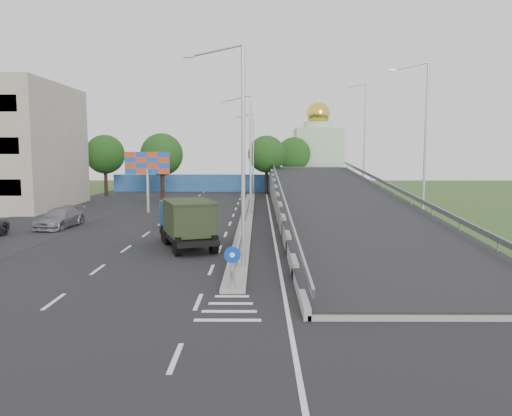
{
  "coord_description": "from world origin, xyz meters",
  "views": [
    {
      "loc": [
        1.02,
        -16.71,
        5.48
      ],
      "look_at": [
        0.85,
        12.45,
        2.2
      ],
      "focal_mm": 35.0,
      "sensor_mm": 36.0,
      "label": 1
    }
  ],
  "objects_px": {
    "dump_truck": "(187,221)",
    "church": "(318,153)",
    "parked_car_d": "(60,218)",
    "billboard": "(147,167)",
    "lamp_post_far": "(252,149)",
    "lamp_post_near": "(239,145)",
    "sign_bollard": "(233,268)",
    "lamp_post_mid": "(248,148)"
  },
  "relations": [
    {
      "from": "lamp_post_far",
      "to": "church",
      "type": "relative_size",
      "value": 0.73
    },
    {
      "from": "lamp_post_mid",
      "to": "lamp_post_near",
      "type": "bearing_deg",
      "value": -90.0
    },
    {
      "from": "lamp_post_mid",
      "to": "lamp_post_far",
      "type": "xyz_separation_m",
      "value": [
        0.0,
        20.0,
        0.0
      ]
    },
    {
      "from": "sign_bollard",
      "to": "lamp_post_far",
      "type": "height_order",
      "value": "lamp_post_far"
    },
    {
      "from": "dump_truck",
      "to": "billboard",
      "type": "bearing_deg",
      "value": 90.47
    },
    {
      "from": "billboard",
      "to": "dump_truck",
      "type": "bearing_deg",
      "value": -70.2
    },
    {
      "from": "sign_bollard",
      "to": "parked_car_d",
      "type": "bearing_deg",
      "value": 128.61
    },
    {
      "from": "lamp_post_near",
      "to": "church",
      "type": "xyz_separation_m",
      "value": [
        9.89,
        54.0,
        -0.5
      ]
    },
    {
      "from": "dump_truck",
      "to": "parked_car_d",
      "type": "distance_m",
      "value": 12.51
    },
    {
      "from": "lamp_post_far",
      "to": "billboard",
      "type": "distance_m",
      "value": 20.24
    },
    {
      "from": "lamp_post_mid",
      "to": "church",
      "type": "xyz_separation_m",
      "value": [
        9.89,
        34.0,
        -0.5
      ]
    },
    {
      "from": "lamp_post_near",
      "to": "church",
      "type": "height_order",
      "value": "church"
    },
    {
      "from": "lamp_post_mid",
      "to": "billboard",
      "type": "relative_size",
      "value": 1.83
    },
    {
      "from": "church",
      "to": "billboard",
      "type": "distance_m",
      "value": 37.23
    },
    {
      "from": "lamp_post_far",
      "to": "parked_car_d",
      "type": "xyz_separation_m",
      "value": [
        -13.52,
        -27.04,
        -5.09
      ]
    },
    {
      "from": "sign_bollard",
      "to": "lamp_post_mid",
      "type": "height_order",
      "value": "lamp_post_mid"
    },
    {
      "from": "dump_truck",
      "to": "church",
      "type": "bearing_deg",
      "value": 55.38
    },
    {
      "from": "sign_bollard",
      "to": "lamp_post_near",
      "type": "bearing_deg",
      "value": 88.36
    },
    {
      "from": "lamp_post_near",
      "to": "parked_car_d",
      "type": "bearing_deg",
      "value": 136.19
    },
    {
      "from": "church",
      "to": "dump_truck",
      "type": "relative_size",
      "value": 2.06
    },
    {
      "from": "lamp_post_far",
      "to": "church",
      "type": "height_order",
      "value": "church"
    },
    {
      "from": "sign_bollard",
      "to": "lamp_post_near",
      "type": "relative_size",
      "value": 0.17
    },
    {
      "from": "lamp_post_mid",
      "to": "parked_car_d",
      "type": "xyz_separation_m",
      "value": [
        -13.52,
        -7.04,
        -5.09
      ]
    },
    {
      "from": "billboard",
      "to": "lamp_post_far",
      "type": "bearing_deg",
      "value": 63.16
    },
    {
      "from": "billboard",
      "to": "parked_car_d",
      "type": "distance_m",
      "value": 10.63
    },
    {
      "from": "lamp_post_far",
      "to": "dump_truck",
      "type": "height_order",
      "value": "lamp_post_far"
    },
    {
      "from": "church",
      "to": "lamp_post_far",
      "type": "bearing_deg",
      "value": -125.24
    },
    {
      "from": "lamp_post_far",
      "to": "dump_truck",
      "type": "bearing_deg",
      "value": -95.49
    },
    {
      "from": "dump_truck",
      "to": "lamp_post_mid",
      "type": "bearing_deg",
      "value": 57.63
    },
    {
      "from": "lamp_post_near",
      "to": "lamp_post_far",
      "type": "relative_size",
      "value": 1.0
    },
    {
      "from": "lamp_post_far",
      "to": "sign_bollard",
      "type": "bearing_deg",
      "value": -90.14
    },
    {
      "from": "parked_car_d",
      "to": "lamp_post_near",
      "type": "bearing_deg",
      "value": -37.91
    },
    {
      "from": "lamp_post_mid",
      "to": "sign_bollard",
      "type": "bearing_deg",
      "value": -90.26
    },
    {
      "from": "church",
      "to": "parked_car_d",
      "type": "distance_m",
      "value": 47.46
    },
    {
      "from": "lamp_post_far",
      "to": "parked_car_d",
      "type": "bearing_deg",
      "value": -116.56
    },
    {
      "from": "lamp_post_far",
      "to": "billboard",
      "type": "bearing_deg",
      "value": -116.84
    },
    {
      "from": "lamp_post_far",
      "to": "church",
      "type": "distance_m",
      "value": 17.15
    },
    {
      "from": "church",
      "to": "dump_truck",
      "type": "height_order",
      "value": "church"
    },
    {
      "from": "lamp_post_mid",
      "to": "billboard",
      "type": "distance_m",
      "value": 9.47
    },
    {
      "from": "sign_bollard",
      "to": "parked_car_d",
      "type": "relative_size",
      "value": 0.34
    },
    {
      "from": "sign_bollard",
      "to": "lamp_post_near",
      "type": "xyz_separation_m",
      "value": [
        0.11,
        3.83,
        4.77
      ]
    },
    {
      "from": "lamp_post_mid",
      "to": "parked_car_d",
      "type": "height_order",
      "value": "lamp_post_mid"
    }
  ]
}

